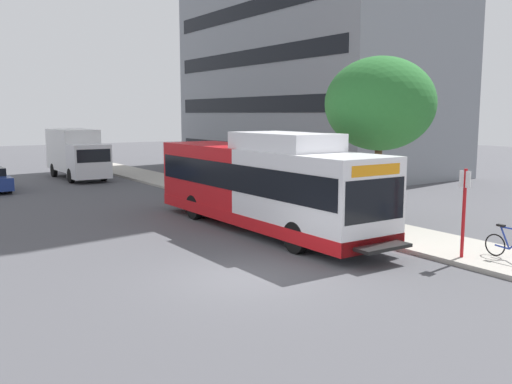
{
  "coord_description": "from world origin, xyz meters",
  "views": [
    {
      "loc": [
        -7.79,
        -12.11,
        4.31
      ],
      "look_at": [
        2.9,
        3.89,
        1.6
      ],
      "focal_mm": 39.21,
      "sensor_mm": 36.0,
      "label": 1
    }
  ],
  "objects_px": {
    "bus_stop_sign_pole": "(464,206)",
    "street_tree_near_stop": "(380,104)",
    "transit_bus": "(262,184)",
    "box_truck_background": "(76,152)"
  },
  "relations": [
    {
      "from": "transit_bus",
      "to": "bus_stop_sign_pole",
      "type": "height_order",
      "value": "transit_bus"
    },
    {
      "from": "street_tree_near_stop",
      "to": "bus_stop_sign_pole",
      "type": "bearing_deg",
      "value": -108.87
    },
    {
      "from": "transit_bus",
      "to": "bus_stop_sign_pole",
      "type": "relative_size",
      "value": 4.71
    },
    {
      "from": "bus_stop_sign_pole",
      "to": "street_tree_near_stop",
      "type": "distance_m",
      "value": 6.17
    },
    {
      "from": "street_tree_near_stop",
      "to": "box_truck_background",
      "type": "height_order",
      "value": "street_tree_near_stop"
    },
    {
      "from": "transit_bus",
      "to": "street_tree_near_stop",
      "type": "distance_m",
      "value": 5.34
    },
    {
      "from": "transit_bus",
      "to": "bus_stop_sign_pole",
      "type": "distance_m",
      "value": 7.37
    },
    {
      "from": "transit_bus",
      "to": "street_tree_near_stop",
      "type": "relative_size",
      "value": 1.95
    },
    {
      "from": "bus_stop_sign_pole",
      "to": "street_tree_near_stop",
      "type": "bearing_deg",
      "value": 71.13
    },
    {
      "from": "transit_bus",
      "to": "bus_stop_sign_pole",
      "type": "xyz_separation_m",
      "value": [
        2.27,
        -7.01,
        -0.05
      ]
    }
  ]
}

